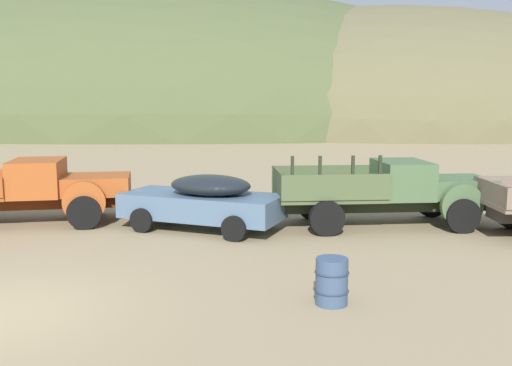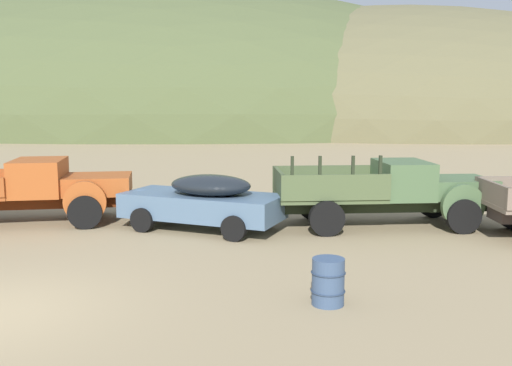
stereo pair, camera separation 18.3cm
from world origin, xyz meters
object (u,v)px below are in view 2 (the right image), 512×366
at_px(car_chalk_blue, 198,201).
at_px(oil_drum_spare, 328,282).
at_px(truck_weathered_green, 398,192).
at_px(truck_oxide_orange, 37,189).

relative_size(car_chalk_blue, oil_drum_spare, 5.90).
bearing_deg(car_chalk_blue, oil_drum_spare, 137.87).
xyz_separation_m(truck_weathered_green, oil_drum_spare, (-1.86, -6.85, -0.58)).
bearing_deg(car_chalk_blue, truck_oxide_orange, 12.05).
xyz_separation_m(truck_oxide_orange, truck_weathered_green, (10.58, 1.09, 0.01)).
height_order(truck_weathered_green, oil_drum_spare, truck_weathered_green).
relative_size(truck_oxide_orange, car_chalk_blue, 1.35).
xyz_separation_m(car_chalk_blue, truck_weathered_green, (5.64, 1.25, 0.19)).
distance_m(truck_weathered_green, oil_drum_spare, 7.12).
bearing_deg(truck_weathered_green, car_chalk_blue, 179.85).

